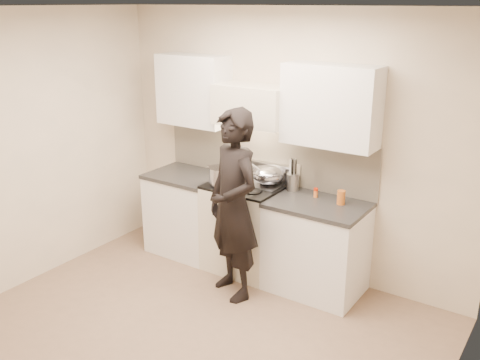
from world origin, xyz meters
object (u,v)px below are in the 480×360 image
at_px(stove, 245,226).
at_px(wok, 268,175).
at_px(person, 233,206).
at_px(utensil_crock, 293,181).
at_px(counter_right, 316,247).

bearing_deg(stove, wok, 28.79).
bearing_deg(person, utensil_crock, 94.78).
bearing_deg(stove, person, -68.75).
bearing_deg(wok, counter_right, -9.87).
relative_size(stove, counter_right, 1.04).
relative_size(counter_right, utensil_crock, 2.80).
relative_size(counter_right, person, 0.50).
bearing_deg(utensil_crock, stove, -158.47).
bearing_deg(stove, counter_right, 0.00).
distance_m(stove, counter_right, 0.83).
relative_size(utensil_crock, person, 0.18).
bearing_deg(utensil_crock, counter_right, -25.02).
height_order(wok, utensil_crock, same).
distance_m(counter_right, utensil_crock, 0.70).
bearing_deg(counter_right, person, -141.06).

